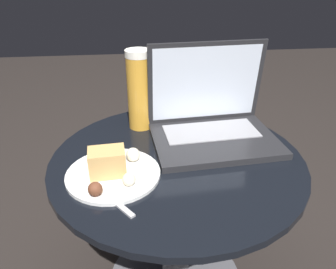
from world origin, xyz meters
TOP-DOWN VIEW (x-y plane):
  - table at (0.00, 0.00)m, footprint 0.66×0.66m
  - laptop at (0.11, 0.10)m, footprint 0.36×0.27m
  - beer_glass at (-0.09, 0.19)m, footprint 0.07×0.07m
  - snack_plate at (-0.17, -0.07)m, footprint 0.23×0.23m
  - fork at (-0.18, -0.13)m, footprint 0.12×0.16m

SIDE VIEW (x-z plane):
  - table at x=0.00m, z-range 0.08..0.58m
  - fork at x=-0.18m, z-range 0.49..0.50m
  - snack_plate at x=-0.17m, z-range 0.47..0.55m
  - laptop at x=0.11m, z-range 0.41..0.68m
  - beer_glass at x=-0.09m, z-range 0.49..0.73m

